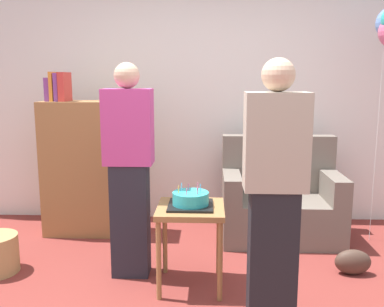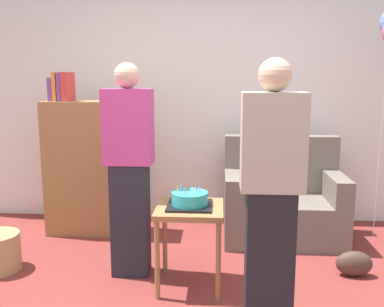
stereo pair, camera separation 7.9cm
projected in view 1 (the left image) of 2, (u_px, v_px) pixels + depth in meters
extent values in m
cube|color=silver|center=(205.00, 94.00, 4.53)|extent=(6.00, 0.10, 2.70)
cube|color=#6B6056|center=(280.00, 218.00, 4.07)|extent=(1.10, 0.70, 0.40)
cube|color=#6B6056|center=(278.00, 163.00, 4.25)|extent=(1.10, 0.16, 0.56)
cube|color=#6B6056|center=(231.00, 185.00, 4.03)|extent=(0.16, 0.70, 0.24)
cube|color=#6B6056|center=(332.00, 186.00, 3.99)|extent=(0.16, 0.70, 0.24)
cube|color=olive|center=(86.00, 168.00, 4.15)|extent=(0.80, 0.36, 1.30)
cube|color=#7F3D93|center=(50.00, 89.00, 4.03)|extent=(0.05, 0.16, 0.22)
cube|color=orange|center=(54.00, 87.00, 4.03)|extent=(0.03, 0.21, 0.27)
cube|color=#7F3D93|center=(59.00, 87.00, 4.03)|extent=(0.04, 0.21, 0.26)
cube|color=red|center=(65.00, 87.00, 4.02)|extent=(0.06, 0.24, 0.27)
cube|color=olive|center=(191.00, 209.00, 3.07)|extent=(0.48, 0.48, 0.04)
cylinder|color=olive|center=(159.00, 261.00, 2.92)|extent=(0.04, 0.04, 0.57)
cylinder|color=olive|center=(220.00, 262.00, 2.91)|extent=(0.04, 0.04, 0.57)
cylinder|color=olive|center=(165.00, 238.00, 3.34)|extent=(0.04, 0.04, 0.57)
cylinder|color=olive|center=(219.00, 239.00, 3.32)|extent=(0.04, 0.04, 0.57)
cube|color=black|center=(191.00, 205.00, 3.06)|extent=(0.32, 0.32, 0.02)
cylinder|color=#2DB2B7|center=(191.00, 198.00, 3.05)|extent=(0.26, 0.26, 0.09)
cylinder|color=#66B2E5|center=(200.00, 188.00, 3.04)|extent=(0.01, 0.01, 0.06)
cylinder|color=#EA668C|center=(198.00, 186.00, 3.10)|extent=(0.01, 0.01, 0.06)
cylinder|color=#EA668C|center=(189.00, 187.00, 3.10)|extent=(0.01, 0.01, 0.05)
cylinder|color=#66B2E5|center=(182.00, 187.00, 3.07)|extent=(0.01, 0.01, 0.06)
cylinder|color=#F2CC4C|center=(179.00, 190.00, 3.01)|extent=(0.01, 0.01, 0.05)
cylinder|color=#EA668C|center=(187.00, 192.00, 2.97)|extent=(0.01, 0.01, 0.05)
cylinder|color=#EA668C|center=(197.00, 191.00, 2.98)|extent=(0.01, 0.01, 0.05)
cube|color=#23232D|center=(131.00, 220.00, 3.29)|extent=(0.28, 0.20, 0.88)
cube|color=#C6428E|center=(128.00, 127.00, 3.16)|extent=(0.36, 0.22, 0.56)
sphere|color=#D1A889|center=(127.00, 75.00, 3.10)|extent=(0.19, 0.19, 0.19)
cube|color=black|center=(272.00, 260.00, 2.56)|extent=(0.28, 0.20, 0.88)
cube|color=#B2A893|center=(276.00, 142.00, 2.43)|extent=(0.36, 0.22, 0.56)
sphere|color=#D1A889|center=(278.00, 75.00, 2.37)|extent=(0.19, 0.19, 0.19)
ellipsoid|color=#473328|center=(353.00, 262.00, 3.34)|extent=(0.28, 0.14, 0.20)
cylinder|color=silver|center=(376.00, 144.00, 3.90)|extent=(0.00, 0.00, 1.84)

